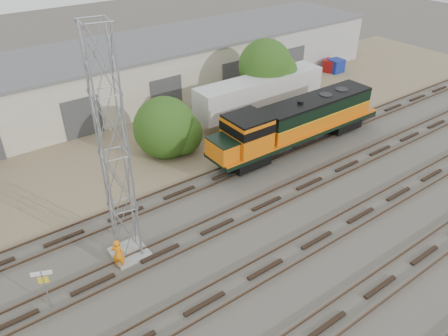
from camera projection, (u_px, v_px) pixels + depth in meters
ground at (282, 216)px, 27.88m from camera, size 140.00×140.00×0.00m
dirt_strip at (165, 130)px, 38.13m from camera, size 80.00×16.00×0.02m
tracks at (317, 240)px, 25.78m from camera, size 80.00×20.40×0.28m
warehouse at (122, 75)px, 42.21m from camera, size 58.40×10.40×5.30m
locomotive at (296, 123)px, 34.20m from camera, size 16.21×2.84×3.90m
signal_tower at (115, 158)px, 21.57m from camera, size 1.92×1.92×13.01m
sign_post at (44, 282)px, 20.86m from camera, size 0.92×0.43×2.40m
worker at (118, 254)px, 23.52m from camera, size 0.83×0.80×1.92m
semi_trailer at (263, 92)px, 39.01m from camera, size 12.73×2.75×3.91m
dumpster_blue at (336, 66)px, 50.22m from camera, size 1.62×1.53×1.50m
dumpster_red at (331, 66)px, 50.43m from camera, size 1.95×1.90×1.40m
tree_mid at (169, 129)px, 33.75m from camera, size 5.12×4.88×4.88m
tree_east at (269, 67)px, 39.89m from camera, size 5.16×4.92×6.64m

